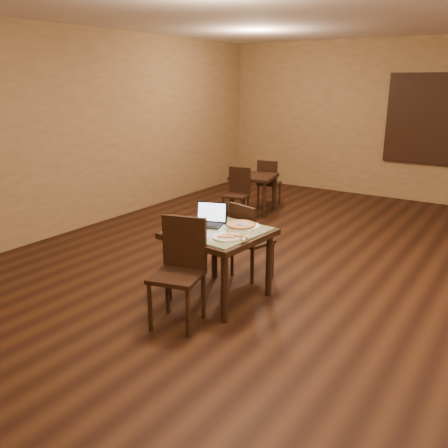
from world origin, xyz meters
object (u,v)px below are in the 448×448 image
Objects in this scene: other_table_b at (254,182)px; chair_main_far at (248,237)px; tiled_table at (219,239)px; other_table_b_chair_far at (268,181)px; other_table_b_chair_near at (238,191)px; laptop at (209,219)px; chair_main_near at (180,265)px; pizza_pan at (241,225)px.

chair_main_far is at bearing -72.73° from other_table_b.
tiled_table is 3.93m from other_table_b_chair_far.
other_table_b_chair_near is 1.01m from other_table_b_chair_far.
laptop is 0.45× the size of other_table_b_chair_far.
laptop is at bearing 89.18° from chair_main_near.
chair_main_far reaches higher than other_table_b_chair_far.
pizza_pan is 0.46× the size of other_table_b.
chair_main_near is at bearing -99.49° from pizza_pan.
laptop reaches higher than chair_main_far.
other_table_b_chair_near is at bearing 122.59° from pizza_pan.
laptop is at bearing -156.88° from pizza_pan.
pizza_pan is 2.89m from other_table_b_chair_near.
chair_main_near is 1.13× the size of chair_main_far.
chair_main_far is 2.31× the size of laptop.
tiled_table is 0.29m from pizza_pan.
chair_main_near reaches higher than other_table_b_chair_far.
chair_main_near reaches higher than laptop.
tiled_table is at bearing -45.56° from laptop.
chair_main_near is 4.50m from other_table_b_chair_far.
chair_main_far is 1.08× the size of other_table_b.
chair_main_far is at bearing 97.00° from tiled_table.
other_table_b is 0.51m from other_table_b_chair_far.
other_table_b_chair_far is at bearing 76.81° from other_table_b_chair_near.
other_table_b is (-1.39, 3.78, -0.02)m from chair_main_near.
chair_main_far is 2.48m from other_table_b_chair_near.
other_table_b_chair_near is (-1.41, 3.28, -0.09)m from chair_main_near.
chair_main_far is 2.90m from other_table_b.
other_table_b is (-1.41, 3.17, -0.11)m from tiled_table.
laptop is at bearing 157.89° from tiled_table.
other_table_b_chair_far is (-1.20, 3.57, -0.34)m from laptop.
other_table_b_chair_near is (-1.41, 2.04, -0.02)m from chair_main_far.
pizza_pan is at bearing 102.42° from other_table_b_chair_far.
chair_main_near is at bearing -81.26° from other_table_b.
tiled_table is 1.16× the size of other_table_b_chair_near.
other_table_b_chair_near reaches higher than pizza_pan.
chair_main_near is 1.18× the size of other_table_b_chair_far.
pizza_pan is at bearing 65.80° from chair_main_near.
chair_main_near is 3.57m from other_table_b_chair_near.
other_table_b_chair_far is at bearing 90.36° from laptop.
pizza_pan is at bearing -73.81° from other_table_b.
pizza_pan is 3.76m from other_table_b_chair_far.
tiled_table is 0.64m from chair_main_far.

